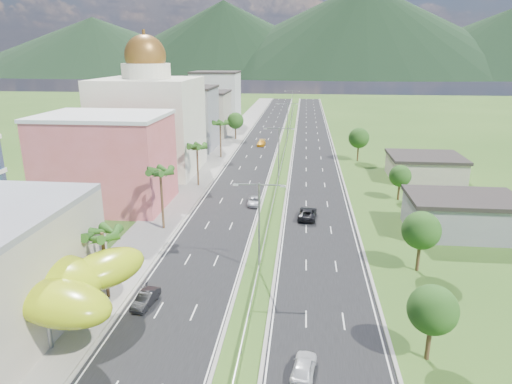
% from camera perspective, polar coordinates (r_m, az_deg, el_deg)
% --- Properties ---
extents(ground, '(500.00, 500.00, 0.00)m').
position_cam_1_polar(ground, '(47.31, -0.86, -15.22)').
color(ground, '#2D5119').
rests_on(ground, ground).
extents(road_left, '(11.00, 260.00, 0.04)m').
position_cam_1_polar(road_left, '(132.68, 0.57, 6.16)').
color(road_left, black).
rests_on(road_left, ground).
extents(road_right, '(11.00, 260.00, 0.04)m').
position_cam_1_polar(road_right, '(132.13, 7.09, 5.99)').
color(road_right, black).
rests_on(road_right, ground).
extents(sidewalk_left, '(7.00, 260.00, 0.12)m').
position_cam_1_polar(sidewalk_left, '(133.90, -3.51, 6.25)').
color(sidewalk_left, gray).
rests_on(sidewalk_left, ground).
extents(median_guardrail, '(0.10, 216.06, 0.76)m').
position_cam_1_polar(median_guardrail, '(114.45, 3.45, 4.66)').
color(median_guardrail, gray).
rests_on(median_guardrail, ground).
extents(streetlight_median_b, '(6.04, 0.25, 11.00)m').
position_cam_1_polar(streetlight_median_b, '(53.25, 0.40, -3.27)').
color(streetlight_median_b, gray).
rests_on(streetlight_median_b, ground).
extents(streetlight_median_c, '(6.04, 0.25, 11.00)m').
position_cam_1_polar(streetlight_median_c, '(91.69, 2.87, 5.45)').
color(streetlight_median_c, gray).
rests_on(streetlight_median_c, ground).
extents(streetlight_median_d, '(6.04, 0.25, 11.00)m').
position_cam_1_polar(streetlight_median_d, '(136.02, 3.97, 9.27)').
color(streetlight_median_d, gray).
rests_on(streetlight_median_d, ground).
extents(streetlight_median_e, '(6.04, 0.25, 11.00)m').
position_cam_1_polar(streetlight_median_e, '(180.68, 4.53, 11.21)').
color(streetlight_median_e, gray).
rests_on(streetlight_median_e, ground).
extents(lime_canopy, '(18.00, 15.00, 7.40)m').
position_cam_1_polar(lime_canopy, '(48.00, -26.35, -9.85)').
color(lime_canopy, '#A6BD12').
rests_on(lime_canopy, ground).
extents(pink_shophouse, '(20.00, 15.00, 15.00)m').
position_cam_1_polar(pink_shophouse, '(80.83, -18.18, 3.55)').
color(pink_shophouse, '#D15A55').
rests_on(pink_shophouse, ground).
extents(domed_building, '(20.00, 20.00, 28.70)m').
position_cam_1_polar(domed_building, '(101.17, -13.16, 8.78)').
color(domed_building, beige).
rests_on(domed_building, ground).
extents(midrise_grey, '(16.00, 15.00, 16.00)m').
position_cam_1_polar(midrise_grey, '(125.04, -8.92, 8.99)').
color(midrise_grey, gray).
rests_on(midrise_grey, ground).
extents(midrise_beige, '(16.00, 15.00, 13.00)m').
position_cam_1_polar(midrise_beige, '(146.41, -6.70, 9.66)').
color(midrise_beige, '#A79D8A').
rests_on(midrise_beige, ground).
extents(midrise_white, '(16.00, 15.00, 18.00)m').
position_cam_1_polar(midrise_white, '(168.51, -5.01, 11.54)').
color(midrise_white, silver).
rests_on(midrise_white, ground).
extents(shed_near, '(15.00, 10.00, 5.00)m').
position_cam_1_polar(shed_near, '(72.37, 24.34, -2.82)').
color(shed_near, gray).
rests_on(shed_near, ground).
extents(shed_far, '(14.00, 12.00, 4.40)m').
position_cam_1_polar(shed_far, '(100.63, 20.33, 2.79)').
color(shed_far, '#A79D8A').
rests_on(shed_far, ground).
extents(palm_tree_b, '(3.60, 3.60, 8.10)m').
position_cam_1_polar(palm_tree_b, '(49.84, -18.67, -5.30)').
color(palm_tree_b, '#47301C').
rests_on(palm_tree_b, ground).
extents(palm_tree_c, '(3.60, 3.60, 9.60)m').
position_cam_1_polar(palm_tree_c, '(67.08, -11.87, 2.25)').
color(palm_tree_c, '#47301C').
rests_on(palm_tree_c, ground).
extents(palm_tree_d, '(3.60, 3.60, 8.60)m').
position_cam_1_polar(palm_tree_d, '(88.87, -7.39, 5.47)').
color(palm_tree_d, '#47301C').
rests_on(palm_tree_d, ground).
extents(palm_tree_e, '(3.60, 3.60, 9.40)m').
position_cam_1_polar(palm_tree_e, '(112.83, -4.50, 8.43)').
color(palm_tree_e, '#47301C').
rests_on(palm_tree_e, ground).
extents(leafy_tree_lfar, '(4.90, 4.90, 8.05)m').
position_cam_1_polar(leafy_tree_lfar, '(137.62, -2.58, 8.89)').
color(leafy_tree_lfar, '#47301C').
rests_on(leafy_tree_lfar, ground).
extents(leafy_tree_ra, '(4.20, 4.20, 6.90)m').
position_cam_1_polar(leafy_tree_ra, '(41.81, 21.21, -13.59)').
color(leafy_tree_ra, '#47301C').
rests_on(leafy_tree_ra, ground).
extents(leafy_tree_rb, '(4.55, 4.55, 7.47)m').
position_cam_1_polar(leafy_tree_rb, '(57.22, 19.96, -4.55)').
color(leafy_tree_rb, '#47301C').
rests_on(leafy_tree_rb, ground).
extents(leafy_tree_rc, '(3.85, 3.85, 6.33)m').
position_cam_1_polar(leafy_tree_rc, '(84.13, 17.58, 1.92)').
color(leafy_tree_rc, '#47301C').
rests_on(leafy_tree_rc, ground).
extents(leafy_tree_rd, '(4.90, 4.90, 8.05)m').
position_cam_1_polar(leafy_tree_rd, '(112.19, 12.73, 6.60)').
color(leafy_tree_rd, '#47301C').
rests_on(leafy_tree_rd, ground).
extents(mountain_ridge, '(860.00, 140.00, 90.00)m').
position_cam_1_polar(mountain_ridge, '(493.40, 12.81, 13.81)').
color(mountain_ridge, black).
rests_on(mountain_ridge, ground).
extents(car_dark_left, '(2.04, 4.50, 1.43)m').
position_cam_1_polar(car_dark_left, '(49.96, -13.62, -12.85)').
color(car_dark_left, black).
rests_on(car_dark_left, road_left).
extents(car_silver_mid_left, '(2.50, 4.85, 1.31)m').
position_cam_1_polar(car_silver_mid_left, '(78.47, -0.25, -1.14)').
color(car_silver_mid_left, '#A9AAB0').
rests_on(car_silver_mid_left, road_left).
extents(car_yellow_far_left, '(2.26, 5.18, 1.48)m').
position_cam_1_polar(car_yellow_far_left, '(128.42, 0.67, 6.14)').
color(car_yellow_far_left, gold).
rests_on(car_yellow_far_left, road_left).
extents(car_white_near_right, '(2.42, 4.69, 1.53)m').
position_cam_1_polar(car_white_near_right, '(39.87, 5.99, -20.92)').
color(car_white_near_right, silver).
rests_on(car_white_near_right, road_right).
extents(car_dark_far_right, '(3.17, 6.09, 1.64)m').
position_cam_1_polar(car_dark_far_right, '(72.58, 6.45, -2.66)').
color(car_dark_far_right, black).
rests_on(car_dark_far_right, road_right).
extents(motorcycle, '(0.62, 1.70, 1.07)m').
position_cam_1_polar(motorcycle, '(53.38, -13.75, -11.02)').
color(motorcycle, black).
rests_on(motorcycle, road_left).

